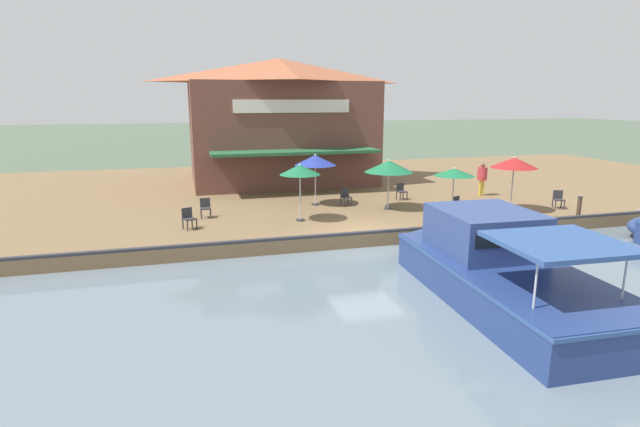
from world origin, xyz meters
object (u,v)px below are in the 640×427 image
at_px(patio_umbrella_mid_patio_right, 315,160).
at_px(patio_umbrella_near_quay_edge, 514,163).
at_px(tree_upstream_bank, 269,104).
at_px(patio_umbrella_by_entrance, 389,166).
at_px(cafe_chair_far_corner_seat, 346,196).
at_px(cafe_chair_under_first_umbrella, 558,198).
at_px(cafe_chair_beside_entrance, 401,190).
at_px(swan, 479,304).
at_px(cafe_chair_mid_patio, 205,207).
at_px(mooring_post, 579,206).
at_px(cafe_chair_facing_river, 189,217).
at_px(person_near_entrance, 482,175).
at_px(cafe_chair_back_row_seat, 458,205).
at_px(patio_umbrella_back_row, 454,172).
at_px(waterfront_restaurant, 280,120).
at_px(motorboat_far_downstream, 490,264).
at_px(patio_umbrella_mid_patio_left, 300,170).

distance_m(patio_umbrella_mid_patio_right, patio_umbrella_near_quay_edge, 9.17).
bearing_deg(tree_upstream_bank, patio_umbrella_by_entrance, 16.64).
bearing_deg(cafe_chair_far_corner_seat, cafe_chair_under_first_umbrella, 71.21).
distance_m(patio_umbrella_by_entrance, cafe_chair_beside_entrance, 2.96).
relative_size(patio_umbrella_mid_patio_right, swan, 3.62).
bearing_deg(tree_upstream_bank, cafe_chair_mid_patio, -22.97).
distance_m(cafe_chair_mid_patio, mooring_post, 16.49).
distance_m(patio_umbrella_mid_patio_right, cafe_chair_far_corner_seat, 2.28).
xyz_separation_m(cafe_chair_far_corner_seat, swan, (11.54, 0.04, -0.85)).
relative_size(patio_umbrella_by_entrance, cafe_chair_facing_river, 2.77).
xyz_separation_m(cafe_chair_facing_river, swan, (8.95, 7.49, -0.85)).
bearing_deg(tree_upstream_bank, person_near_entrance, 43.92).
relative_size(patio_umbrella_by_entrance, cafe_chair_back_row_seat, 2.77).
distance_m(patio_umbrella_back_row, tree_upstream_bank, 15.51).
height_order(mooring_post, tree_upstream_bank, tree_upstream_bank).
xyz_separation_m(person_near_entrance, swan, (12.07, -7.82, -1.49)).
relative_size(cafe_chair_far_corner_seat, cafe_chair_beside_entrance, 1.00).
bearing_deg(waterfront_restaurant, mooring_post, 39.52).
height_order(patio_umbrella_back_row, cafe_chair_mid_patio, patio_umbrella_back_row).
bearing_deg(motorboat_far_downstream, cafe_chair_far_corner_seat, -174.34).
distance_m(patio_umbrella_by_entrance, person_near_entrance, 6.50).
relative_size(cafe_chair_mid_patio, swan, 1.23).
bearing_deg(motorboat_far_downstream, patio_umbrella_mid_patio_right, -167.60).
relative_size(cafe_chair_under_first_umbrella, motorboat_far_downstream, 0.09).
height_order(patio_umbrella_mid_patio_right, cafe_chair_back_row_seat, patio_umbrella_mid_patio_right).
bearing_deg(patio_umbrella_mid_patio_left, cafe_chair_beside_entrance, 117.20).
xyz_separation_m(patio_umbrella_mid_patio_right, cafe_chair_facing_river, (3.14, -6.07, -1.73)).
xyz_separation_m(patio_umbrella_by_entrance, motorboat_far_downstream, (9.18, -0.64, -1.72)).
bearing_deg(cafe_chair_far_corner_seat, person_near_entrance, 93.84).
bearing_deg(waterfront_restaurant, swan, 4.76).
bearing_deg(cafe_chair_under_first_umbrella, patio_umbrella_back_row, -87.19).
bearing_deg(cafe_chair_under_first_umbrella, person_near_entrance, -155.65).
bearing_deg(cafe_chair_mid_patio, cafe_chair_under_first_umbrella, 81.25).
height_order(patio_umbrella_by_entrance, mooring_post, patio_umbrella_by_entrance).
distance_m(patio_umbrella_mid_patio_left, cafe_chair_far_corner_seat, 4.11).
xyz_separation_m(mooring_post, swan, (6.63, -9.21, -0.83)).
distance_m(waterfront_restaurant, cafe_chair_beside_entrance, 9.57).
bearing_deg(cafe_chair_beside_entrance, person_near_entrance, 87.86).
bearing_deg(cafe_chair_back_row_seat, cafe_chair_beside_entrance, -166.94).
bearing_deg(cafe_chair_far_corner_seat, cafe_chair_back_row_seat, 51.55).
relative_size(patio_umbrella_near_quay_edge, cafe_chair_back_row_seat, 2.99).
height_order(cafe_chair_far_corner_seat, cafe_chair_under_first_umbrella, same).
bearing_deg(cafe_chair_facing_river, patio_umbrella_back_row, 85.18).
bearing_deg(swan, cafe_chair_back_row_seat, 153.26).
distance_m(patio_umbrella_near_quay_edge, cafe_chair_far_corner_seat, 7.89).
bearing_deg(patio_umbrella_near_quay_edge, cafe_chair_mid_patio, -100.21).
distance_m(patio_umbrella_mid_patio_right, cafe_chair_under_first_umbrella, 11.72).
xyz_separation_m(patio_umbrella_mid_patio_left, patio_umbrella_near_quay_edge, (0.79, 9.82, 0.07)).
bearing_deg(cafe_chair_back_row_seat, motorboat_far_downstream, -23.79).
bearing_deg(cafe_chair_mid_patio, patio_umbrella_near_quay_edge, 79.79).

